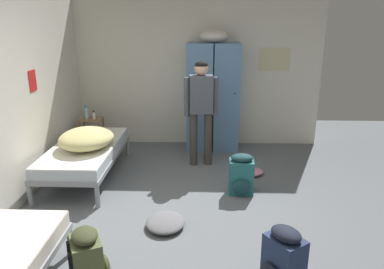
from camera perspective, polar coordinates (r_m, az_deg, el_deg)
ground_plane at (r=4.42m, az=-0.13°, el=-12.95°), size 8.95×8.95×0.00m
room_backdrop at (r=5.31m, az=-12.90°, el=7.04°), size 4.39×5.65×2.63m
locker_bank at (r=6.45m, az=3.24°, el=6.11°), size 0.90×0.55×2.07m
shelf_unit at (r=6.73m, az=-15.17°, el=0.53°), size 0.38×0.30×0.57m
bed_left_rear at (r=5.59m, az=-16.15°, el=-2.65°), size 0.90×1.90×0.49m
bedding_heap at (r=5.41m, az=-15.95°, el=-0.55°), size 0.75×0.89×0.27m
person_traveler at (r=5.66m, az=1.40°, el=4.71°), size 0.52×0.24×1.63m
water_bottle at (r=6.69m, az=-15.99°, el=3.26°), size 0.07×0.07×0.23m
lotion_bottle at (r=6.60m, az=-14.88°, el=2.85°), size 0.05×0.05×0.15m
backpack_olive at (r=3.46m, az=-15.72°, el=-18.08°), size 0.40×0.39×0.55m
backpack_teal at (r=4.95m, az=7.61°, el=-6.21°), size 0.33×0.34×0.55m
backpack_navy at (r=3.45m, az=13.88°, el=-18.06°), size 0.41×0.41×0.55m
clothes_pile_grey at (r=4.27m, az=-4.13°, el=-13.34°), size 0.44×0.50×0.10m
clothes_pile_pink at (r=5.62m, az=8.45°, el=-5.65°), size 0.48×0.36×0.10m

